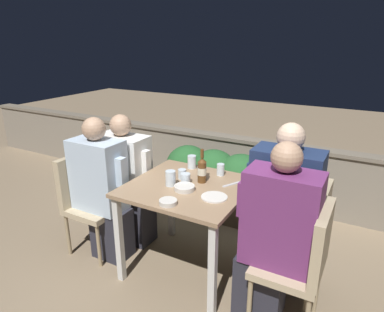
% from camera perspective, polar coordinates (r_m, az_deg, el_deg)
% --- Properties ---
extents(ground_plane, '(16.00, 16.00, 0.00)m').
position_cam_1_polar(ground_plane, '(3.03, -0.61, -18.09)').
color(ground_plane, '#847056').
extents(parapet_wall, '(9.00, 0.18, 0.75)m').
position_cam_1_polar(parapet_wall, '(4.06, 9.77, -2.22)').
color(parapet_wall, gray).
rests_on(parapet_wall, ground_plane).
extents(dining_table, '(0.90, 0.85, 0.76)m').
position_cam_1_polar(dining_table, '(2.69, -0.66, -6.97)').
color(dining_table, '#937556').
rests_on(dining_table, ground_plane).
extents(planter_hedge, '(1.12, 0.47, 0.73)m').
position_cam_1_polar(planter_hedge, '(3.66, 3.63, -3.93)').
color(planter_hedge, brown).
rests_on(planter_hedge, ground_plane).
extents(chair_left_near, '(0.43, 0.42, 0.89)m').
position_cam_1_polar(chair_left_near, '(3.17, -17.19, -6.15)').
color(chair_left_near, tan).
rests_on(chair_left_near, ground_plane).
extents(person_blue_shirt, '(0.51, 0.26, 1.24)m').
position_cam_1_polar(person_blue_shirt, '(3.00, -14.69, -5.46)').
color(person_blue_shirt, '#282833').
rests_on(person_blue_shirt, ground_plane).
extents(chair_left_far, '(0.43, 0.42, 0.89)m').
position_cam_1_polar(chair_left_far, '(3.34, -13.33, -4.42)').
color(chair_left_far, tan).
rests_on(chair_left_far, ground_plane).
extents(person_white_polo, '(0.52, 0.26, 1.21)m').
position_cam_1_polar(person_white_polo, '(3.19, -10.75, -3.99)').
color(person_white_polo, '#282833').
rests_on(person_white_polo, ground_plane).
extents(chair_right_near, '(0.43, 0.42, 0.89)m').
position_cam_1_polar(chair_right_near, '(2.34, 18.16, -15.81)').
color(chair_right_near, tan).
rests_on(chair_right_near, ground_plane).
extents(person_purple_stripe, '(0.52, 0.26, 1.27)m').
position_cam_1_polar(person_purple_stripe, '(2.32, 13.56, -12.76)').
color(person_purple_stripe, '#282833').
rests_on(person_purple_stripe, ground_plane).
extents(chair_right_far, '(0.43, 0.42, 0.89)m').
position_cam_1_polar(chair_right_far, '(2.61, 18.37, -11.95)').
color(chair_right_far, tan).
rests_on(chair_right_far, ground_plane).
extents(person_navy_jumper, '(0.52, 0.26, 1.31)m').
position_cam_1_polar(person_navy_jumper, '(2.58, 14.37, -8.82)').
color(person_navy_jumper, '#282833').
rests_on(person_navy_jumper, ground_plane).
extents(beer_bottle, '(0.07, 0.07, 0.27)m').
position_cam_1_polar(beer_bottle, '(2.67, 1.67, -2.30)').
color(beer_bottle, brown).
rests_on(beer_bottle, dining_table).
extents(plate_0, '(0.19, 0.19, 0.01)m').
position_cam_1_polar(plate_0, '(2.45, 3.73, -6.85)').
color(plate_0, silver).
rests_on(plate_0, dining_table).
extents(bowl_0, '(0.12, 0.12, 0.03)m').
position_cam_1_polar(bowl_0, '(2.36, -4.01, -7.61)').
color(bowl_0, beige).
rests_on(bowl_0, dining_table).
extents(bowl_1, '(0.16, 0.16, 0.04)m').
position_cam_1_polar(bowl_1, '(2.56, -1.26, -5.26)').
color(bowl_1, beige).
rests_on(bowl_1, dining_table).
extents(glass_cup_0, '(0.07, 0.07, 0.11)m').
position_cam_1_polar(glass_cup_0, '(2.97, -0.04, -0.98)').
color(glass_cup_0, silver).
rests_on(glass_cup_0, dining_table).
extents(glass_cup_1, '(0.08, 0.08, 0.12)m').
position_cam_1_polar(glass_cup_1, '(2.63, -3.60, -3.72)').
color(glass_cup_1, silver).
rests_on(glass_cup_1, dining_table).
extents(glass_cup_2, '(0.07, 0.07, 0.08)m').
position_cam_1_polar(glass_cup_2, '(2.75, -1.65, -3.02)').
color(glass_cup_2, silver).
rests_on(glass_cup_2, dining_table).
extents(glass_cup_3, '(0.08, 0.08, 0.08)m').
position_cam_1_polar(glass_cup_3, '(2.67, -1.09, -3.73)').
color(glass_cup_3, silver).
rests_on(glass_cup_3, dining_table).
extents(glass_cup_4, '(0.06, 0.06, 0.10)m').
position_cam_1_polar(glass_cup_4, '(2.83, 4.78, -2.27)').
color(glass_cup_4, silver).
rests_on(glass_cup_4, dining_table).
extents(fork_0, '(0.10, 0.16, 0.01)m').
position_cam_1_polar(fork_0, '(2.67, 6.64, -4.71)').
color(fork_0, silver).
rests_on(fork_0, dining_table).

